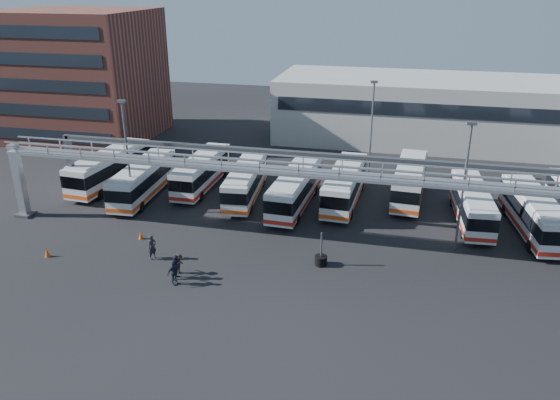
% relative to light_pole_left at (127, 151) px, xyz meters
% --- Properties ---
extents(ground, '(140.00, 140.00, 0.00)m').
position_rel_light_pole_left_xyz_m(ground, '(16.00, -8.00, -5.73)').
color(ground, black).
rests_on(ground, ground).
extents(gantry, '(51.40, 5.15, 7.10)m').
position_rel_light_pole_left_xyz_m(gantry, '(16.00, -2.13, -0.22)').
color(gantry, '#95989D').
rests_on(gantry, ground).
extents(apartment_building, '(18.00, 15.00, 16.00)m').
position_rel_light_pole_left_xyz_m(apartment_building, '(-18.00, 22.00, 2.27)').
color(apartment_building, brown).
rests_on(apartment_building, ground).
extents(warehouse, '(42.00, 14.00, 8.00)m').
position_rel_light_pole_left_xyz_m(warehouse, '(28.00, 30.00, -1.73)').
color(warehouse, '#9E9E99').
rests_on(warehouse, ground).
extents(light_pole_left, '(0.70, 0.35, 10.21)m').
position_rel_light_pole_left_xyz_m(light_pole_left, '(0.00, 0.00, 0.00)').
color(light_pole_left, '#4C4F54').
rests_on(light_pole_left, ground).
extents(light_pole_mid, '(0.70, 0.35, 10.21)m').
position_rel_light_pole_left_xyz_m(light_pole_mid, '(28.00, -1.00, 0.00)').
color(light_pole_mid, '#4C4F54').
rests_on(light_pole_mid, ground).
extents(light_pole_back, '(0.70, 0.35, 10.21)m').
position_rel_light_pole_left_xyz_m(light_pole_back, '(20.00, 14.00, 0.00)').
color(light_pole_back, '#4C4F54').
rests_on(light_pole_back, ground).
extents(bus_0, '(3.60, 11.77, 3.52)m').
position_rel_light_pole_left_xyz_m(bus_0, '(-5.35, 5.66, -3.78)').
color(bus_0, silver).
rests_on(bus_0, ground).
extents(bus_1, '(3.17, 11.18, 3.36)m').
position_rel_light_pole_left_xyz_m(bus_1, '(-0.62, 3.50, -3.87)').
color(bus_1, silver).
rests_on(bus_1, ground).
extents(bus_2, '(2.54, 10.79, 3.27)m').
position_rel_light_pole_left_xyz_m(bus_2, '(3.95, 7.14, -3.92)').
color(bus_2, silver).
rests_on(bus_2, ground).
extents(bus_3, '(3.41, 10.76, 3.21)m').
position_rel_light_pole_left_xyz_m(bus_3, '(9.04, 5.35, -3.95)').
color(bus_3, silver).
rests_on(bus_3, ground).
extents(bus_4, '(3.11, 11.24, 3.38)m').
position_rel_light_pole_left_xyz_m(bus_4, '(14.04, 4.29, -3.86)').
color(bus_4, silver).
rests_on(bus_4, ground).
extents(bus_5, '(3.08, 11.34, 3.42)m').
position_rel_light_pole_left_xyz_m(bus_5, '(18.37, 6.46, -3.84)').
color(bus_5, silver).
rests_on(bus_5, ground).
extents(bus_6, '(3.27, 11.26, 3.38)m').
position_rel_light_pole_left_xyz_m(bus_6, '(24.24, 9.08, -3.86)').
color(bus_6, silver).
rests_on(bus_6, ground).
extents(bus_7, '(3.15, 10.63, 3.19)m').
position_rel_light_pole_left_xyz_m(bus_7, '(29.53, 4.62, -3.96)').
color(bus_7, silver).
rests_on(bus_7, ground).
extents(bus_8, '(3.98, 11.32, 3.37)m').
position_rel_light_pole_left_xyz_m(bus_8, '(34.27, 3.51, -3.86)').
color(bus_8, silver).
rests_on(bus_8, ground).
extents(pedestrian_a, '(0.72, 0.85, 1.96)m').
position_rel_light_pole_left_xyz_m(pedestrian_a, '(5.64, -7.85, -4.75)').
color(pedestrian_a, black).
rests_on(pedestrian_a, ground).
extents(pedestrian_b, '(0.86, 1.01, 1.82)m').
position_rel_light_pole_left_xyz_m(pedestrian_b, '(8.59, -10.10, -4.82)').
color(pedestrian_b, '#27222F').
rests_on(pedestrian_b, ground).
extents(pedestrian_c, '(0.58, 0.99, 1.52)m').
position_rel_light_pole_left_xyz_m(pedestrian_c, '(8.48, -9.43, -4.97)').
color(pedestrian_c, black).
rests_on(pedestrian_c, ground).
extents(pedestrian_d, '(0.89, 1.17, 1.85)m').
position_rel_light_pole_left_xyz_m(pedestrian_d, '(8.72, -10.91, -4.80)').
color(pedestrian_d, '#1B2732').
rests_on(pedestrian_d, ground).
extents(cone_left, '(0.42, 0.42, 0.66)m').
position_rel_light_pole_left_xyz_m(cone_left, '(-2.34, -9.41, -5.40)').
color(cone_left, '#DB480C').
rests_on(cone_left, ground).
extents(cone_right, '(0.48, 0.48, 0.62)m').
position_rel_light_pole_left_xyz_m(cone_right, '(3.19, -4.96, -5.42)').
color(cone_right, '#DB480C').
rests_on(cone_right, ground).
extents(tire_stack, '(0.93, 0.93, 2.65)m').
position_rel_light_pole_left_xyz_m(tire_stack, '(18.17, -5.87, -5.28)').
color(tire_stack, black).
rests_on(tire_stack, ground).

